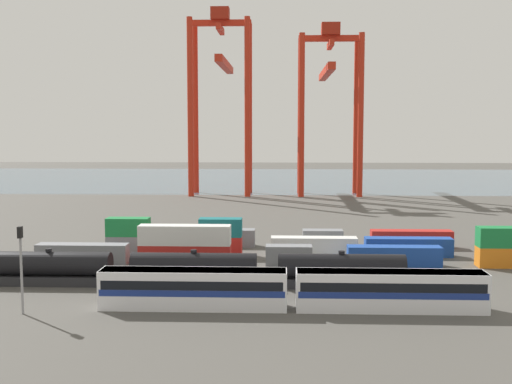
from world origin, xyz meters
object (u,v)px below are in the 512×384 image
Objects in this scene: passenger_train at (291,288)px; shipping_container_14 at (504,248)px; shipping_container_18 at (411,239)px; gantry_crane_central at (329,91)px; shipping_container_17 at (323,238)px; gantry_crane_west at (222,84)px; shipping_container_3 at (289,255)px; shipping_container_12 at (314,246)px; signal_mast at (21,258)px; freight_tank_row at (194,269)px.

passenger_train is 40.50m from shipping_container_14.
gantry_crane_central is (-6.82, 79.74, 26.75)m from shipping_container_18.
shipping_container_18 is at bearing 61.19° from passenger_train.
shipping_container_17 is 87.18m from gantry_crane_west.
gantry_crane_west is (-17.42, 92.27, 28.72)m from shipping_container_3.
passenger_train is 0.77× the size of gantry_crane_west.
shipping_container_12 is 92.80m from gantry_crane_west.
passenger_train is at bearing -89.92° from shipping_container_3.
shipping_container_3 is (25.95, 23.30, -4.17)m from signal_mast.
gantry_crane_west is (8.53, 115.57, 24.55)m from signal_mast.
passenger_train reaches higher than shipping_container_17.
passenger_train is 3.15× the size of shipping_container_12.
signal_mast reaches higher than shipping_container_12.
freight_tank_row is 38.54m from shipping_container_18.
passenger_train is at bearing -118.81° from shipping_container_18.
signal_mast reaches higher than shipping_container_3.
signal_mast is at bearing -138.08° from shipping_container_3.
shipping_container_17 is (1.65, 6.57, 0.00)m from shipping_container_12.
passenger_train is 38.50m from shipping_container_18.
shipping_container_12 is 6.78m from shipping_container_17.
freight_tank_row is at bearing -86.42° from gantry_crane_west.
shipping_container_18 is 0.27× the size of gantry_crane_central.
gantry_crane_west reaches higher than shipping_container_14.
shipping_container_12 is at bearing 45.29° from signal_mast.
gantry_crane_central reaches higher than signal_mast.
shipping_container_17 is (16.18, 24.81, -0.64)m from freight_tank_row.
signal_mast is at bearing -130.58° from shipping_container_17.
signal_mast is at bearing -140.70° from shipping_container_18.
shipping_container_12 is at bearing -76.21° from gantry_crane_west.
freight_tank_row is 107.85m from gantry_crane_west.
signal_mast is 63.62m from shipping_container_14.
gantry_crane_west reaches higher than shipping_container_3.
freight_tank_row is 19.34m from signal_mast.
shipping_container_17 is (-24.80, 6.57, 0.00)m from shipping_container_14.
shipping_container_3 is at bearing 41.92° from signal_mast.
shipping_container_14 is 0.50× the size of shipping_container_18.
shipping_container_3 and shipping_container_17 have the same top height.
passenger_train reaches higher than shipping_container_14.
freight_tank_row is 23.32m from shipping_container_12.
freight_tank_row is 110.11m from gantry_crane_central.
freight_tank_row is at bearing 37.75° from signal_mast.
freight_tank_row reaches higher than shipping_container_14.
gantry_crane_central is (6.50, 79.74, 26.75)m from shipping_container_17.
freight_tank_row is 1.05× the size of gantry_crane_central.
gantry_crane_west is (-36.00, 79.13, 28.72)m from shipping_container_18.
shipping_container_17 is at bearing -74.00° from gantry_crane_west.
gantry_crane_central is (29.18, 0.61, -1.97)m from gantry_crane_west.
shipping_container_18 is 0.24× the size of gantry_crane_west.
shipping_container_18 is at bearing -85.11° from gantry_crane_central.
passenger_train is 3.15× the size of shipping_container_18.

